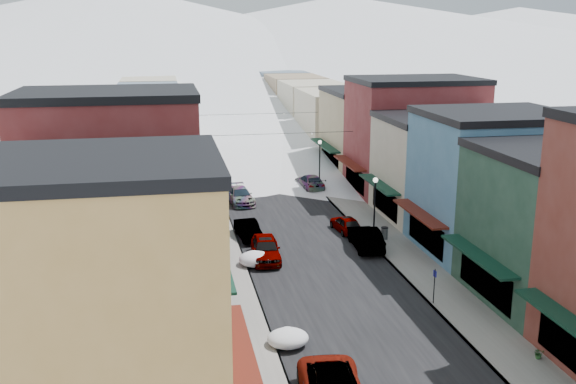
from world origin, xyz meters
name	(u,v)px	position (x,y,z in m)	size (l,w,h in m)	color
road	(247,157)	(0.00, 60.00, 0.01)	(10.00, 160.00, 0.01)	black
sidewalk_left	(195,158)	(-6.60, 60.00, 0.07)	(3.20, 160.00, 0.15)	gray
sidewalk_right	(297,154)	(6.60, 60.00, 0.07)	(3.20, 160.00, 0.15)	gray
curb_left	(207,158)	(-5.05, 60.00, 0.07)	(0.10, 160.00, 0.15)	slate
curb_right	(285,155)	(5.05, 60.00, 0.07)	(0.10, 160.00, 0.15)	slate
bldg_l_yellow	(97,297)	(-13.19, 4.00, 5.76)	(11.30, 8.70, 11.50)	#D69E4E
bldg_l_cream	(114,250)	(-13.19, 12.50, 4.76)	(11.30, 8.20, 9.50)	#BFAF9A
bldg_l_brick_near	(113,188)	(-13.69, 20.50, 6.26)	(12.30, 8.20, 12.50)	maroon
bldg_l_grayblue	(129,183)	(-13.19, 29.00, 4.51)	(11.30, 9.20, 9.00)	gray
bldg_l_brick_far	(121,150)	(-14.19, 38.00, 5.51)	(13.30, 9.20, 11.00)	brown
bldg_l_tan	(137,137)	(-13.19, 48.00, 5.01)	(11.30, 11.20, 10.00)	#8E755D
bldg_r_green	(566,225)	(13.19, 12.00, 4.76)	(11.30, 9.20, 9.50)	#1E3F2F
bldg_r_blue	(492,182)	(13.19, 21.00, 5.26)	(11.30, 9.20, 10.50)	teal
bldg_r_cream	(446,167)	(13.69, 30.00, 4.51)	(12.30, 9.20, 9.00)	beige
bldg_r_brick_far	(413,136)	(14.19, 39.00, 5.76)	(13.30, 9.20, 11.50)	maroon
bldg_r_tan	(372,130)	(13.19, 49.00, 4.76)	(11.30, 11.20, 9.50)	tan
distant_blocks	(228,105)	(0.00, 83.00, 4.00)	(34.00, 55.00, 8.00)	gray
mountain_ridge	(139,31)	(-19.47, 277.18, 14.36)	(670.00, 340.00, 34.00)	silver
overhead_cables	(261,123)	(0.00, 47.50, 6.20)	(16.40, 15.04, 0.04)	black
car_silver_sedan	(266,249)	(-3.50, 22.13, 0.85)	(2.00, 4.98, 1.70)	#A6A8AE
car_dark_hatch	(248,230)	(-4.09, 27.15, 0.71)	(1.50, 4.31, 1.42)	black
car_silver_wagon	(240,196)	(-3.50, 37.72, 0.75)	(2.10, 5.17, 1.50)	#A4A8AC
car_green_sedan	(365,238)	(4.30, 23.16, 0.85)	(1.80, 5.16, 1.70)	black
car_gray_suv	(346,224)	(3.99, 27.31, 0.69)	(1.64, 4.08, 1.39)	#919499
car_black_sedan	(310,182)	(4.30, 42.01, 0.74)	(2.08, 5.13, 1.49)	black
car_lane_silver	(241,153)	(-0.96, 58.23, 0.82)	(1.94, 4.81, 1.64)	gray
car_lane_white	(248,141)	(1.21, 67.92, 0.72)	(2.39, 5.17, 1.44)	silver
parking_sign	(434,283)	(5.20, 12.47, 1.43)	(0.09, 0.29, 2.19)	black
trash_can	(384,233)	(6.32, 24.57, 0.64)	(0.56, 0.56, 0.95)	slate
streetlamp_near	(375,200)	(5.66, 25.24, 3.19)	(0.40, 0.40, 4.82)	black
streetlamp_far	(320,157)	(5.54, 42.97, 3.13)	(0.39, 0.39, 4.73)	black
planter_near	(539,353)	(7.70, 5.21, 0.43)	(0.50, 0.43, 0.55)	#275829
snow_pile_near	(288,338)	(-4.36, 9.21, 0.45)	(2.20, 2.56, 0.93)	white
snow_pile_mid	(257,259)	(-4.28, 21.09, 0.52)	(2.56, 2.77, 1.08)	white
snow_pile_far	(225,183)	(-4.28, 44.36, 0.48)	(2.37, 2.66, 1.00)	white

